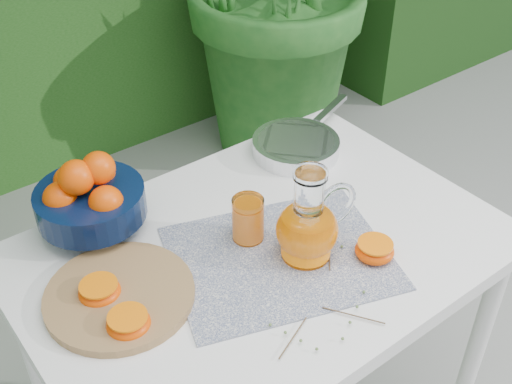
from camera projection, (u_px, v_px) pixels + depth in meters
white_table at (262, 274)px, 1.40m from camera, size 1.00×0.70×0.75m
placemat at (280, 258)px, 1.32m from camera, size 0.53×0.47×0.00m
cutting_board at (120, 295)px, 1.22m from camera, size 0.35×0.35×0.02m
fruit_bowl at (89, 197)px, 1.35m from camera, size 0.28×0.28×0.18m
juice_pitcher at (308, 227)px, 1.28m from camera, size 0.19×0.14×0.21m
juice_tumbler at (248, 220)px, 1.34m from camera, size 0.08×0.08×0.10m
saute_pan at (296, 145)px, 1.62m from camera, size 0.40×0.28×0.04m
orange_halves at (207, 287)px, 1.23m from camera, size 0.59×0.33×0.04m
thyme_sprigs at (326, 295)px, 1.23m from camera, size 0.33×0.27×0.01m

